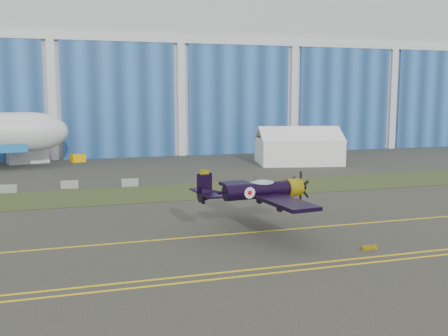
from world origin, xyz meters
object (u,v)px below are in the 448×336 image
object	(u,v)px
warbird	(257,191)
tent	(298,145)
shipping_container	(28,155)
tug	(78,158)

from	to	relation	value
warbird	tent	world-z (taller)	tent
warbird	tent	xyz separation A→B (m)	(21.41, 37.99, -0.42)
shipping_container	tug	bearing A→B (deg)	-19.72
tug	shipping_container	bearing A→B (deg)	154.31
tent	tug	world-z (taller)	tent
tent	tug	size ratio (longest dim) A/B	6.70
warbird	tent	size ratio (longest dim) A/B	0.95
warbird	shipping_container	size ratio (longest dim) A/B	2.25
shipping_container	tug	world-z (taller)	shipping_container
tent	shipping_container	world-z (taller)	tent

